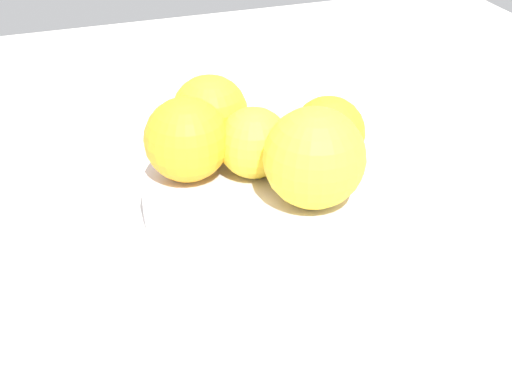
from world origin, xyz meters
The scene contains 7 objects.
ground_plane centered at (0.00, 0.00, -1.00)cm, with size 110.00×110.00×2.00cm, color silver.
fruit_bowl centered at (0.00, 0.00, 1.70)cm, with size 19.29×19.29×3.59cm.
orange_in_bowl_0 centered at (-0.15, -0.56, 6.61)cm, with size 6.02×6.02×6.02cm, color yellow.
orange_in_bowl_1 centered at (5.36, -1.96, 7.14)cm, with size 7.09×7.09×7.09cm, color #F9A823.
orange_in_bowl_2 centered at (-2.91, 5.30, 7.62)cm, with size 8.06×8.06×8.06cm, color yellow.
orange_in_bowl_3 centered at (-6.52, -0.15, 6.73)cm, with size 6.27×6.27×6.27cm, color #F9A823.
orange_in_bowl_4 centered at (2.00, -6.63, 6.99)cm, with size 6.80×6.80×6.80cm, color yellow.
Camera 1 is at (18.61, 52.63, 35.41)cm, focal length 53.45 mm.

